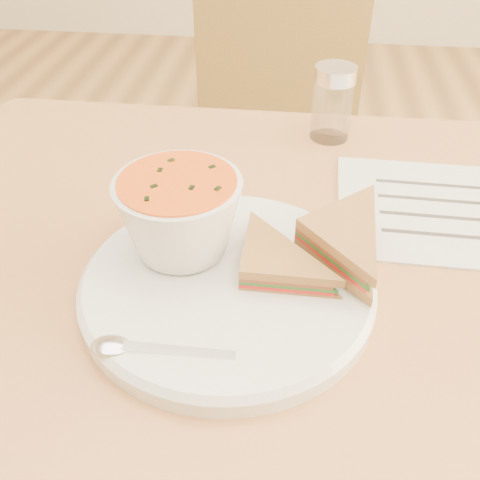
% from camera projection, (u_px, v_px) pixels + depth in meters
% --- Properties ---
extents(dining_table, '(1.00, 0.70, 0.75)m').
position_uv_depth(dining_table, '(291.00, 446.00, 0.80)').
color(dining_table, olive).
rests_on(dining_table, floor).
extents(chair_far, '(0.44, 0.44, 0.88)m').
position_uv_depth(chair_far, '(281.00, 188.00, 1.24)').
color(chair_far, brown).
rests_on(chair_far, floor).
extents(plate, '(0.34, 0.34, 0.02)m').
position_uv_depth(plate, '(227.00, 285.00, 0.52)').
color(plate, white).
rests_on(plate, dining_table).
extents(soup_bowl, '(0.13, 0.13, 0.09)m').
position_uv_depth(soup_bowl, '(180.00, 219.00, 0.52)').
color(soup_bowl, white).
rests_on(soup_bowl, plate).
extents(sandwich_half_a, '(0.10, 0.10, 0.03)m').
position_uv_depth(sandwich_half_a, '(239.00, 283.00, 0.49)').
color(sandwich_half_a, '#B4853F').
rests_on(sandwich_half_a, plate).
extents(sandwich_half_b, '(0.15, 0.15, 0.03)m').
position_uv_depth(sandwich_half_b, '(295.00, 232.00, 0.53)').
color(sandwich_half_b, '#B4853F').
rests_on(sandwich_half_b, plate).
extents(spoon, '(0.17, 0.04, 0.01)m').
position_uv_depth(spoon, '(168.00, 351.00, 0.44)').
color(spoon, silver).
rests_on(spoon, plate).
extents(paper_menu, '(0.30, 0.22, 0.00)m').
position_uv_depth(paper_menu, '(462.00, 211.00, 0.63)').
color(paper_menu, white).
rests_on(paper_menu, dining_table).
extents(condiment_shaker, '(0.07, 0.07, 0.10)m').
position_uv_depth(condiment_shaker, '(332.00, 103.00, 0.75)').
color(condiment_shaker, silver).
rests_on(condiment_shaker, dining_table).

